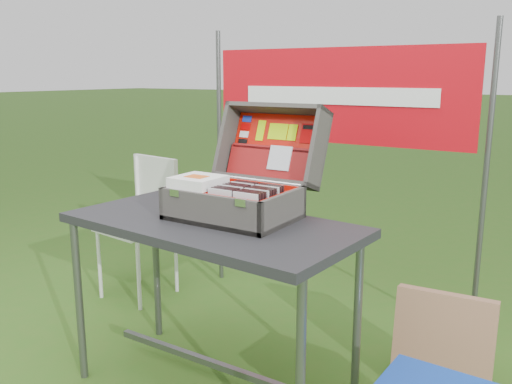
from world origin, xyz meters
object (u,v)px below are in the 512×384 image
Objects in this scene: suitcase at (241,164)px; table at (213,307)px; cardboard_box at (443,343)px; chair at (137,229)px.

table is at bearing -113.21° from suitcase.
table is 2.41× the size of suitcase.
suitcase is 1.16× the size of cardboard_box.
suitcase reaches higher than chair.
cardboard_box is (1.95, -0.05, -0.22)m from chair.
chair reaches higher than cardboard_box.
chair is at bearing 154.74° from table.
table is at bearing -151.95° from cardboard_box.
table is at bearing -22.60° from chair.
cardboard_box is (0.88, 0.56, -0.17)m from table.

